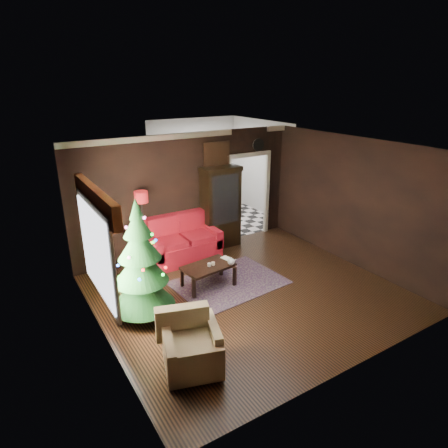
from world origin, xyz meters
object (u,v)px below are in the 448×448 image
curio_cabinet (221,209)px  christmas_tree (140,262)px  armchair (192,342)px  teapot (231,262)px  coffee_table (208,276)px  floor_lamp (144,232)px  kitchen_table (214,211)px  wall_clock (258,145)px  loveseat (182,239)px

curio_cabinet → christmas_tree: size_ratio=0.91×
armchair → teapot: 2.49m
coffee_table → teapot: 0.55m
floor_lamp → kitchen_table: bearing=30.7°
floor_lamp → curio_cabinet: bearing=4.4°
christmas_tree → wall_clock: wall_clock is taller
floor_lamp → wall_clock: (3.22, 0.33, 1.55)m
christmas_tree → teapot: bearing=3.8°
wall_clock → christmas_tree: bearing=-151.5°
curio_cabinet → kitchen_table: 1.67m
christmas_tree → wall_clock: (3.95, 2.15, 1.33)m
curio_cabinet → teapot: 2.08m
armchair → wall_clock: bearing=61.8°
teapot → wall_clock: 3.44m
curio_cabinet → floor_lamp: curio_cabinet is taller
armchair → curio_cabinet: bearing=70.9°
floor_lamp → armchair: bearing=-100.4°
coffee_table → teapot: bearing=-29.2°
christmas_tree → coffee_table: size_ratio=2.09×
loveseat → coffee_table: loveseat is taller
coffee_table → kitchen_table: 3.61m
loveseat → christmas_tree: 2.43m
floor_lamp → wall_clock: 3.59m
coffee_table → wall_clock: (2.47, 1.80, 2.14)m
curio_cabinet → kitchen_table: (0.65, 1.43, -0.57)m
floor_lamp → teapot: (1.14, -1.69, -0.29)m
armchair → kitchen_table: armchair is taller
christmas_tree → floor_lamp: bearing=68.1°
curio_cabinet → armchair: size_ratio=2.28×
kitchen_table → loveseat: bearing=-137.5°
loveseat → teapot: 1.65m
christmas_tree → coffee_table: (1.48, 0.35, -0.81)m
curio_cabinet → coffee_table: 2.18m
kitchen_table → curio_cabinet: bearing=-114.4°
christmas_tree → kitchen_table: christmas_tree is taller
curio_cabinet → floor_lamp: size_ratio=1.05×
loveseat → kitchen_table: bearing=42.5°
loveseat → kitchen_table: (1.80, 1.65, -0.12)m
curio_cabinet → christmas_tree: 3.39m
christmas_tree → armchair: bearing=-86.4°
coffee_table → wall_clock: bearing=36.0°
armchair → kitchen_table: (3.30, 5.02, -0.09)m
teapot → floor_lamp: bearing=124.1°
curio_cabinet → loveseat: bearing=-169.2°
curio_cabinet → coffee_table: (-1.27, -1.62, -0.71)m
loveseat → wall_clock: bearing=9.7°
christmas_tree → coffee_table: bearing=13.3°
floor_lamp → armchair: (-0.63, -3.44, -0.37)m
loveseat → teapot: size_ratio=10.66×
curio_cabinet → floor_lamp: 2.03m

